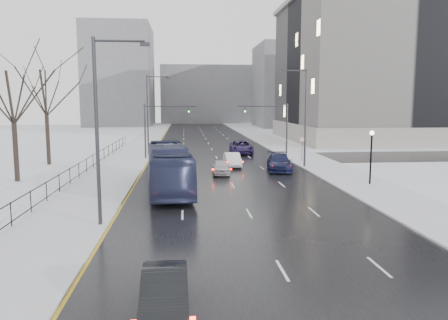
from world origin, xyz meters
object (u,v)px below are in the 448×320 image
object	(u,v)px
tree_park_d	(18,183)
streetlight_l_far	(149,111)
mast_signal_right	(278,124)
sedan_center_near	(221,167)
sedan_right_near	(232,160)
streetlight_r_mid	(303,113)
mast_signal_left	(154,124)
sedan_right_far	(279,162)
streetlight_l_near	(101,123)
lamppost_r_mid	(371,149)
bus	(169,168)
sedan_left_near	(165,292)
tree_park_e	(49,165)
sedan_right_cross	(241,147)
no_uturn_sign	(302,142)

from	to	relation	value
tree_park_d	streetlight_l_far	distance (m)	21.17
mast_signal_right	sedan_center_near	xyz separation A→B (m)	(-7.83, -11.50, -3.40)
mast_signal_right	sedan_right_near	size ratio (longest dim) A/B	1.49
tree_park_d	streetlight_r_mid	distance (m)	27.24
sedan_center_near	mast_signal_left	bearing A→B (deg)	122.80
tree_park_d	sedan_right_far	xyz separation A→B (m)	(23.18, 4.20, 0.85)
streetlight_l_near	lamppost_r_mid	bearing A→B (deg)	27.55
bus	sedan_right_near	bearing A→B (deg)	57.70
tree_park_d	lamppost_r_mid	bearing A→B (deg)	-7.91
tree_park_d	lamppost_r_mid	size ratio (longest dim) A/B	2.92
sedan_right_far	sedan_center_near	bearing A→B (deg)	-156.53
sedan_left_near	sedan_right_far	size ratio (longest dim) A/B	0.75
tree_park_e	sedan_right_near	distance (m)	19.49
mast_signal_left	sedan_left_near	distance (m)	38.40
tree_park_d	streetlight_r_mid	world-z (taller)	streetlight_r_mid
lamppost_r_mid	mast_signal_right	world-z (taller)	mast_signal_right
streetlight_l_far	sedan_right_cross	distance (m)	12.61
tree_park_e	bus	distance (m)	19.72
streetlight_l_near	streetlight_l_far	world-z (taller)	same
mast_signal_right	sedan_right_far	xyz separation A→B (m)	(-1.95, -9.80, -3.26)
sedan_left_near	no_uturn_sign	bearing A→B (deg)	66.64
streetlight_r_mid	sedan_right_cross	xyz separation A→B (m)	(-4.67, 12.65, -4.74)
no_uturn_sign	sedan_right_cross	xyz separation A→B (m)	(-5.70, 8.65, -1.42)
sedan_left_near	streetlight_l_near	bearing A→B (deg)	108.36
lamppost_r_mid	sedan_center_near	xyz separation A→B (m)	(-11.50, 6.50, -2.23)
tree_park_e	sedan_right_far	world-z (taller)	tree_park_e
tree_park_e	sedan_right_near	world-z (taller)	tree_park_e
streetlight_r_mid	no_uturn_sign	xyz separation A→B (m)	(1.03, 4.00, -3.32)
streetlight_l_far	sedan_left_near	distance (m)	42.59
sedan_center_near	sedan_right_cross	distance (m)	16.64
sedan_right_near	sedan_right_cross	distance (m)	11.64
streetlight_l_far	bus	distance (m)	23.12
bus	sedan_right_far	world-z (taller)	bus
streetlight_l_near	lamppost_r_mid	xyz separation A→B (m)	(19.17, 10.00, -2.67)
sedan_right_cross	sedan_right_near	bearing A→B (deg)	-99.66
mast_signal_left	sedan_right_cross	world-z (taller)	mast_signal_left
sedan_left_near	sedan_center_near	size ratio (longest dim) A/B	1.06
sedan_center_near	no_uturn_sign	bearing A→B (deg)	39.81
mast_signal_right	sedan_center_near	world-z (taller)	mast_signal_right
lamppost_r_mid	sedan_left_near	xyz separation A→B (m)	(-15.50, -20.15, -2.22)
bus	sedan_center_near	size ratio (longest dim) A/B	3.16
sedan_right_near	sedan_left_near	bearing A→B (deg)	-101.15
sedan_center_near	tree_park_d	bearing A→B (deg)	-169.68
sedan_right_near	sedan_right_far	size ratio (longest dim) A/B	0.78
streetlight_r_mid	mast_signal_right	bearing A→B (deg)	96.00
mast_signal_left	sedan_right_cross	bearing A→B (deg)	23.26
mast_signal_left	sedan_left_near	world-z (taller)	mast_signal_left
tree_park_d	sedan_center_near	xyz separation A→B (m)	(17.30, 2.50, 0.71)
streetlight_l_near	sedan_right_near	world-z (taller)	streetlight_l_near
mast_signal_left	tree_park_d	bearing A→B (deg)	-126.80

